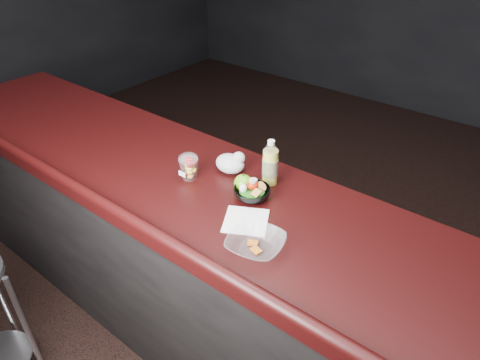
# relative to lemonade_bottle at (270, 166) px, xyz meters

# --- Properties ---
(counter) EXTENTS (4.06, 0.71, 1.02)m
(counter) POSITION_rel_lemonade_bottle_xyz_m (-0.02, -0.19, -0.59)
(counter) COLOR black
(counter) RESTS_ON ground
(lemonade_bottle) EXTENTS (0.07, 0.07, 0.20)m
(lemonade_bottle) POSITION_rel_lemonade_bottle_xyz_m (0.00, 0.00, 0.00)
(lemonade_bottle) COLOR yellow
(lemonade_bottle) RESTS_ON counter
(fruit_cup) EXTENTS (0.09, 0.09, 0.12)m
(fruit_cup) POSITION_rel_lemonade_bottle_xyz_m (-0.29, -0.18, -0.02)
(fruit_cup) COLOR white
(fruit_cup) RESTS_ON counter
(green_apple) EXTENTS (0.08, 0.08, 0.08)m
(green_apple) POSITION_rel_lemonade_bottle_xyz_m (-0.05, -0.11, -0.05)
(green_apple) COLOR #3C800E
(green_apple) RESTS_ON counter
(plastic_bag) EXTENTS (0.13, 0.11, 0.10)m
(plastic_bag) POSITION_rel_lemonade_bottle_xyz_m (-0.18, -0.03, -0.04)
(plastic_bag) COLOR silver
(plastic_bag) RESTS_ON counter
(snack_bowl) EXTENTS (0.18, 0.18, 0.08)m
(snack_bowl) POSITION_rel_lemonade_bottle_xyz_m (0.01, -0.13, -0.06)
(snack_bowl) COLOR black
(snack_bowl) RESTS_ON counter
(takeout_bowl) EXTENTS (0.23, 0.23, 0.05)m
(takeout_bowl) POSITION_rel_lemonade_bottle_xyz_m (0.20, -0.37, -0.06)
(takeout_bowl) COLOR silver
(takeout_bowl) RESTS_ON counter
(paper_napkin) EXTENTS (0.22, 0.22, 0.00)m
(paper_napkin) POSITION_rel_lemonade_bottle_xyz_m (0.08, -0.27, -0.08)
(paper_napkin) COLOR white
(paper_napkin) RESTS_ON counter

